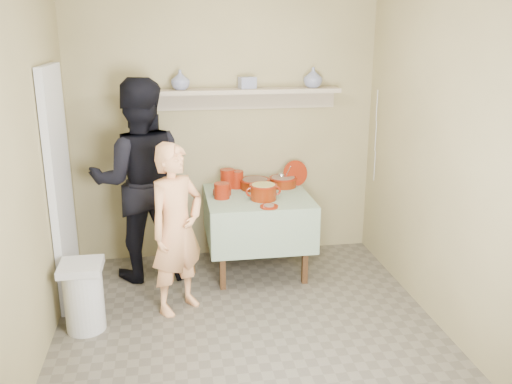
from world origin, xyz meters
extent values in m
plane|color=#625A4D|center=(0.00, 0.00, 0.00)|extent=(3.50, 3.50, 0.00)
cube|color=silver|center=(-1.46, 0.95, 1.00)|extent=(0.06, 0.70, 2.00)
cylinder|color=maroon|center=(0.00, 1.55, 0.86)|extent=(0.14, 0.14, 0.19)
cylinder|color=maroon|center=(0.08, 1.55, 0.84)|extent=(0.14, 0.14, 0.17)
cylinder|color=maroon|center=(-0.09, 1.22, 0.83)|extent=(0.14, 0.14, 0.14)
cylinder|color=maroon|center=(-0.08, 1.34, 0.79)|extent=(0.17, 0.17, 0.05)
cylinder|color=maroon|center=(0.68, 1.56, 0.88)|extent=(0.27, 0.14, 0.25)
imported|color=navy|center=(0.85, 1.62, 1.82)|extent=(0.23, 0.23, 0.19)
imported|color=navy|center=(-0.43, 1.61, 1.81)|extent=(0.25, 0.25, 0.18)
cube|color=navy|center=(0.21, 1.63, 1.77)|extent=(0.17, 0.14, 0.11)
imported|color=#F2A468|center=(-0.52, 0.60, 0.71)|extent=(0.62, 0.59, 1.42)
imported|color=black|center=(-0.83, 1.32, 0.93)|extent=(0.94, 0.75, 1.87)
cube|color=tan|center=(0.00, 1.76, 1.30)|extent=(3.00, 0.02, 2.60)
cube|color=tan|center=(0.00, -1.76, 1.30)|extent=(3.00, 0.02, 2.60)
cube|color=tan|center=(-1.51, 0.00, 1.30)|extent=(0.02, 3.50, 2.60)
cube|color=tan|center=(1.51, 0.00, 1.30)|extent=(0.02, 3.50, 2.60)
cube|color=#4C2D16|center=(-0.13, 0.90, 0.35)|extent=(0.05, 0.05, 0.71)
cube|color=#4C2D16|center=(0.63, 0.90, 0.35)|extent=(0.05, 0.05, 0.71)
cube|color=#4C2D16|center=(-0.13, 1.66, 0.35)|extent=(0.05, 0.05, 0.71)
cube|color=#4C2D16|center=(0.63, 1.66, 0.35)|extent=(0.05, 0.05, 0.71)
cube|color=#4C2D16|center=(0.25, 1.28, 0.73)|extent=(0.90, 0.90, 0.04)
cube|color=#1E5927|center=(0.25, 1.28, 0.76)|extent=(0.96, 0.96, 0.01)
cube|color=#1E5927|center=(0.25, 0.80, 0.54)|extent=(0.96, 0.01, 0.44)
cube|color=#1E5927|center=(0.25, 1.76, 0.54)|extent=(0.96, 0.01, 0.44)
cube|color=#1E5927|center=(-0.23, 1.28, 0.54)|extent=(0.01, 0.96, 0.44)
cube|color=#1E5927|center=(0.73, 1.28, 0.54)|extent=(0.01, 0.96, 0.44)
cylinder|color=#5E1A09|center=(0.26, 1.48, 0.81)|extent=(0.28, 0.28, 0.09)
cylinder|color=maroon|center=(0.26, 1.48, 0.85)|extent=(0.30, 0.30, 0.01)
cylinder|color=brown|center=(0.26, 1.48, 0.83)|extent=(0.25, 0.25, 0.05)
cylinder|color=#5E1A09|center=(0.55, 1.51, 0.81)|extent=(0.26, 0.26, 0.09)
cylinder|color=maroon|center=(0.55, 1.51, 0.85)|extent=(0.28, 0.28, 0.01)
cylinder|color=#8C6B54|center=(0.55, 1.51, 0.83)|extent=(0.23, 0.23, 0.05)
cylinder|color=silver|center=(0.57, 1.42, 0.94)|extent=(0.01, 0.22, 0.16)
sphere|color=silver|center=(0.53, 1.54, 0.87)|extent=(0.07, 0.07, 0.07)
cylinder|color=#5E1A09|center=(0.28, 1.13, 0.83)|extent=(0.24, 0.24, 0.14)
cylinder|color=maroon|center=(0.28, 1.13, 0.90)|extent=(0.25, 0.25, 0.01)
cylinder|color=tan|center=(0.28, 1.13, 0.88)|extent=(0.21, 0.21, 0.05)
torus|color=maroon|center=(0.16, 1.13, 0.84)|extent=(0.09, 0.02, 0.09)
torus|color=maroon|center=(0.40, 1.13, 0.84)|extent=(0.09, 0.02, 0.09)
cylinder|color=maroon|center=(0.29, 0.88, 0.77)|extent=(0.16, 0.16, 0.02)
cylinder|color=#8C6B54|center=(0.29, 0.88, 0.78)|extent=(0.09, 0.09, 0.01)
cube|color=tan|center=(0.20, 1.62, 1.70)|extent=(1.80, 0.25, 0.04)
cube|color=tan|center=(0.20, 1.74, 1.60)|extent=(1.80, 0.02, 0.18)
cylinder|color=silver|center=(-1.26, 0.39, 0.25)|extent=(0.30, 0.30, 0.50)
cube|color=silver|center=(-1.26, 0.39, 0.53)|extent=(0.32, 0.32, 0.06)
cylinder|color=silver|center=(1.47, 1.50, 1.55)|extent=(0.01, 0.01, 0.30)
cylinder|color=silver|center=(1.47, 1.48, 1.25)|extent=(0.01, 0.01, 0.30)
cylinder|color=silver|center=(1.47, 1.46, 0.95)|extent=(0.01, 0.01, 0.30)
camera|label=1|loc=(-0.54, -3.55, 2.26)|focal=38.00mm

